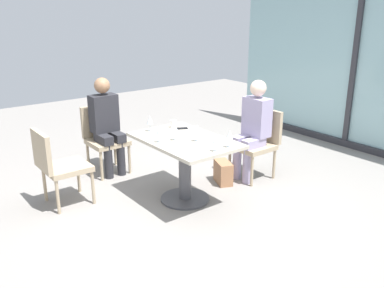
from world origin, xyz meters
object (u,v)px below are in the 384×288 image
coffee_cup (173,124)px  wine_glass_1 (230,135)px  wine_glass_0 (175,129)px  wine_glass_5 (216,139)px  chair_side_end (104,135)px  cell_phone_on_table (182,128)px  chair_front_left (57,163)px  person_near_window (253,125)px  dining_table_main (185,156)px  wine_glass_2 (150,120)px  person_side_end (107,122)px  wine_glass_3 (159,131)px  wine_glass_4 (197,129)px  chair_near_window (258,139)px  handbag_0 (223,172)px

coffee_cup → wine_glass_1: bearing=1.9°
wine_glass_0 → wine_glass_5: (0.54, 0.12, 0.00)m
chair_side_end → cell_phone_on_table: 1.18m
chair_front_left → person_near_window: 2.36m
dining_table_main → wine_glass_5: (0.52, 0.00, 0.34)m
chair_front_left → wine_glass_2: (0.26, 1.03, 0.37)m
cell_phone_on_table → person_side_end: bearing=-123.5°
wine_glass_3 → wine_glass_5: 0.65m
person_side_end → dining_table_main: bearing=13.5°
wine_glass_5 → wine_glass_4: bearing=172.0°
chair_near_window → dining_table_main: bearing=-90.0°
wine_glass_0 → chair_front_left: bearing=-124.5°
wine_glass_0 → wine_glass_3: size_ratio=1.00×
chair_side_end → wine_glass_4: size_ratio=4.70×
handbag_0 → cell_phone_on_table: bearing=-97.0°
chair_near_window → wine_glass_3: 1.50m
wine_glass_1 → cell_phone_on_table: wine_glass_1 is taller
dining_table_main → wine_glass_4: wine_glass_4 is taller
person_side_end → cell_phone_on_table: bearing=28.9°
wine_glass_0 → wine_glass_1: bearing=30.2°
wine_glass_1 → wine_glass_5: (0.01, -0.19, 0.00)m
cell_phone_on_table → handbag_0: cell_phone_on_table is taller
chair_side_end → handbag_0: 1.65m
coffee_cup → wine_glass_2: bearing=-97.0°
wine_glass_1 → coffee_cup: wine_glass_1 is taller
handbag_0 → wine_glass_2: bearing=-93.6°
person_near_window → wine_glass_2: person_near_window is taller
person_side_end → wine_glass_5: 1.83m
dining_table_main → wine_glass_3: bearing=-102.2°
wine_glass_1 → wine_glass_3: same height
chair_front_left → wine_glass_1: size_ratio=4.70×
wine_glass_0 → wine_glass_4: (0.17, 0.17, 0.00)m
chair_near_window → handbag_0: bearing=-99.9°
person_near_window → person_side_end: 1.87m
wine_glass_4 → chair_side_end: bearing=-166.8°
handbag_0 → dining_table_main: bearing=-60.1°
chair_near_window → coffee_cup: bearing=-113.6°
person_near_window → handbag_0: bearing=-102.5°
wine_glass_4 → coffee_cup: wine_glass_4 is taller
wine_glass_2 → cell_phone_on_table: wine_glass_2 is taller
chair_near_window → coffee_cup: (-0.44, -1.01, 0.28)m
cell_phone_on_table → wine_glass_3: bearing=-33.0°
chair_near_window → wine_glass_5: bearing=-65.8°
wine_glass_0 → chair_near_window: bearing=89.3°
wine_glass_0 → handbag_0: bearing=95.3°
chair_side_end → chair_front_left: (0.64, -0.86, 0.00)m
wine_glass_1 → wine_glass_4: size_ratio=1.00×
person_side_end → handbag_0: size_ratio=4.20×
chair_near_window → wine_glass_2: (-0.48, -1.31, 0.37)m
handbag_0 → person_side_end: bearing=-118.5°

